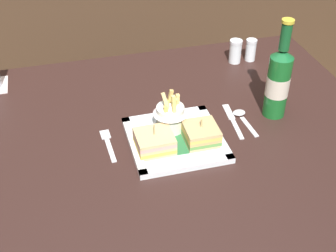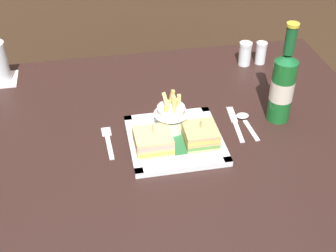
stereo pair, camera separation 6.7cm
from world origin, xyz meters
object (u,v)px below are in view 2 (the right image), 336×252
(fork, at_px, (108,141))
(knife, at_px, (235,122))
(dining_table, at_px, (162,165))
(beer_bottle, at_px, (283,85))
(pepper_shaker, at_px, (261,54))
(square_plate, at_px, (175,140))
(sandwich_half_left, at_px, (153,141))
(fries_cup, at_px, (171,114))
(salt_shaker, at_px, (245,55))
(sandwich_half_right, at_px, (200,135))
(spoon, at_px, (244,119))

(fork, relative_size, knife, 0.83)
(dining_table, relative_size, beer_bottle, 4.32)
(pepper_shaker, bearing_deg, square_plate, -134.98)
(sandwich_half_left, distance_m, fork, 0.13)
(pepper_shaker, bearing_deg, sandwich_half_left, -137.63)
(sandwich_half_left, height_order, fries_cup, fries_cup)
(dining_table, xyz_separation_m, salt_shaker, (0.33, 0.32, 0.14))
(sandwich_half_left, relative_size, beer_bottle, 0.33)
(square_plate, xyz_separation_m, knife, (0.18, 0.05, -0.01))
(sandwich_half_right, xyz_separation_m, fries_cup, (-0.06, 0.07, 0.03))
(pepper_shaker, bearing_deg, sandwich_half_right, -127.98)
(dining_table, relative_size, knife, 7.48)
(sandwich_half_right, bearing_deg, fries_cup, 132.57)
(spoon, bearing_deg, fork, -177.02)
(dining_table, xyz_separation_m, beer_bottle, (0.32, 0.01, 0.21))
(dining_table, distance_m, spoon, 0.26)
(dining_table, height_order, square_plate, square_plate)
(beer_bottle, distance_m, knife, 0.16)
(sandwich_half_left, height_order, sandwich_half_right, sandwich_half_left)
(dining_table, xyz_separation_m, square_plate, (0.03, -0.04, 0.11))
(fries_cup, bearing_deg, sandwich_half_right, -47.43)
(square_plate, distance_m, spoon, 0.21)
(sandwich_half_left, height_order, spoon, sandwich_half_left)
(sandwich_half_right, height_order, fork, sandwich_half_right)
(knife, bearing_deg, sandwich_half_left, -162.26)
(beer_bottle, distance_m, pepper_shaker, 0.32)
(sandwich_half_right, height_order, beer_bottle, beer_bottle)
(square_plate, distance_m, fork, 0.17)
(beer_bottle, height_order, pepper_shaker, beer_bottle)
(knife, height_order, salt_shaker, salt_shaker)
(fork, distance_m, salt_shaker, 0.57)
(dining_table, height_order, pepper_shaker, pepper_shaker)
(dining_table, bearing_deg, fries_cup, 14.56)
(sandwich_half_left, bearing_deg, knife, 17.74)
(pepper_shaker, bearing_deg, dining_table, -140.31)
(sandwich_half_right, relative_size, spoon, 0.71)
(sandwich_half_left, xyz_separation_m, spoon, (0.26, 0.08, -0.03))
(square_plate, height_order, beer_bottle, beer_bottle)
(salt_shaker, bearing_deg, beer_bottle, -91.20)
(beer_bottle, bearing_deg, fork, -178.20)
(dining_table, distance_m, pepper_shaker, 0.52)
(fork, bearing_deg, beer_bottle, 1.80)
(spoon, distance_m, pepper_shaker, 0.34)
(dining_table, relative_size, sandwich_half_right, 13.91)
(square_plate, bearing_deg, salt_shaker, 49.72)
(salt_shaker, distance_m, pepper_shaker, 0.05)
(fries_cup, height_order, knife, fries_cup)
(beer_bottle, distance_m, spoon, 0.14)
(sandwich_half_left, distance_m, fries_cup, 0.09)
(dining_table, distance_m, fork, 0.17)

